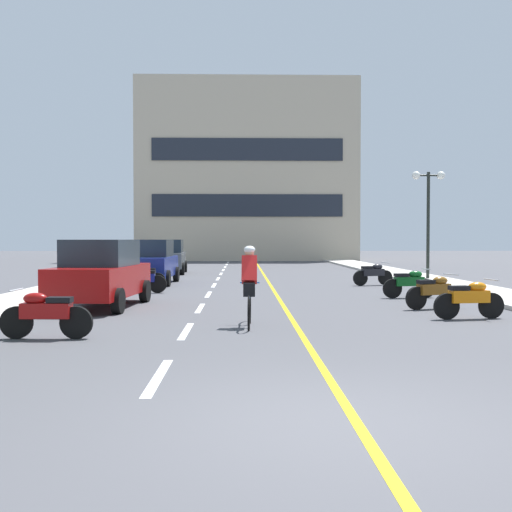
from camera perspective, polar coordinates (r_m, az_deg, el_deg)
The scene contains 29 objects.
ground_plane at distance 27.05m, azimuth 0.54°, elevation -2.30°, with size 140.00×140.00×0.00m, color #47474C.
curb_left at distance 30.68m, azimuth -13.22°, elevation -1.77°, with size 2.40×72.00×0.12m, color #B7B2A8.
curb_right at distance 31.10m, azimuth 13.74°, elevation -1.73°, with size 2.40×72.00×0.12m, color #B7B2A8.
lane_dash_0 at distance 8.25m, azimuth -9.22°, elevation -11.19°, with size 0.14×2.20×0.01m, color silver.
lane_dash_1 at distance 12.16m, azimuth -6.62°, elevation -7.05°, with size 0.14×2.20×0.01m, color silver.
lane_dash_2 at distance 16.11m, azimuth -5.31°, elevation -4.92°, with size 0.14×2.20×0.01m, color silver.
lane_dash_3 at distance 20.09m, azimuth -4.52°, elevation -3.64°, with size 0.14×2.20×0.01m, color silver.
lane_dash_4 at distance 24.07m, azimuth -3.99°, elevation -2.77°, with size 0.14×2.20×0.01m, color silver.
lane_dash_5 at distance 28.05m, azimuth -3.61°, elevation -2.16°, with size 0.14×2.20×0.01m, color silver.
lane_dash_6 at distance 32.04m, azimuth -3.33°, elevation -1.69°, with size 0.14×2.20×0.01m, color silver.
lane_dash_7 at distance 36.04m, azimuth -3.11°, elevation -1.33°, with size 0.14×2.20×0.01m, color silver.
lane_dash_8 at distance 40.03m, azimuth -2.93°, elevation -1.04°, with size 0.14×2.20×0.01m, color silver.
lane_dash_9 at distance 44.02m, azimuth -2.79°, elevation -0.81°, with size 0.14×2.20×0.01m, color silver.
lane_dash_10 at distance 48.02m, azimuth -2.67°, elevation -0.61°, with size 0.14×2.20×0.01m, color silver.
lane_dash_11 at distance 52.02m, azimuth -2.57°, elevation -0.44°, with size 0.14×2.20×0.01m, color silver.
centre_line_yellow at distance 30.05m, azimuth 0.83°, elevation -1.91°, with size 0.12×66.00×0.01m, color gold.
office_building at distance 55.97m, azimuth -0.86°, elevation 7.74°, with size 19.16×9.46×15.69m.
street_lamp_mid at distance 27.66m, azimuth 15.97°, elevation 5.19°, with size 1.46×0.36×4.70m.
parked_car_near at distance 16.72m, azimuth -14.41°, elevation -1.59°, with size 2.18×4.32×1.82m.
parked_car_mid at distance 25.06m, azimuth -9.88°, elevation -0.53°, with size 1.98×4.23×1.82m.
parked_car_far at distance 32.66m, azimuth -8.35°, elevation -0.04°, with size 2.07×4.27×1.82m.
motorcycle_1 at distance 11.74m, azimuth -19.26°, elevation -5.12°, with size 1.70×0.60×0.92m.
motorcycle_2 at distance 14.67m, azimuth 19.53°, elevation -3.81°, with size 1.70×0.60×0.92m.
motorcycle_3 at distance 16.51m, azimuth 16.49°, elevation -3.19°, with size 1.63×0.81×0.92m.
motorcycle_4 at distance 19.39m, azimuth 14.31°, elevation -2.48°, with size 1.70×0.60×0.92m.
motorcycle_5 at distance 20.91m, azimuth -10.79°, elevation -2.17°, with size 1.70×0.60×0.92m.
motorcycle_6 at distance 22.51m, azimuth -10.71°, elevation -1.90°, with size 1.70×0.60×0.92m.
motorcycle_7 at distance 24.38m, azimuth 11.01°, elevation -1.64°, with size 1.66×0.72×0.92m.
cyclist_rider at distance 12.64m, azimuth -0.63°, elevation -2.68°, with size 0.42×1.77×1.71m.
Camera 1 is at (-0.89, -5.97, 1.82)m, focal length 42.34 mm.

